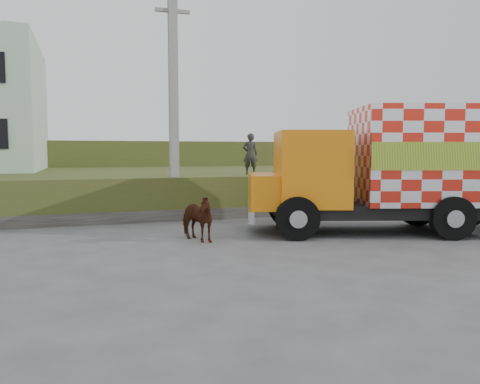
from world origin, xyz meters
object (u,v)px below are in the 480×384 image
object	(u,v)px
cargo_truck	(404,168)
pedestrian	(250,154)
cow	(195,218)
utility_pole	(174,103)

from	to	relation	value
cargo_truck	pedestrian	distance (m)	6.29
cargo_truck	cow	distance (m)	6.36
cargo_truck	pedestrian	size ratio (longest dim) A/B	5.42
cargo_truck	pedestrian	bearing A→B (deg)	134.34
cow	pedestrian	world-z (taller)	pedestrian
cargo_truck	pedestrian	xyz separation A→B (m)	(-2.88, 5.58, 0.40)
cow	pedestrian	bearing A→B (deg)	33.05
utility_pole	cow	xyz separation A→B (m)	(-0.21, -4.23, -3.45)
pedestrian	cargo_truck	bearing A→B (deg)	133.22
cargo_truck	pedestrian	world-z (taller)	cargo_truck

